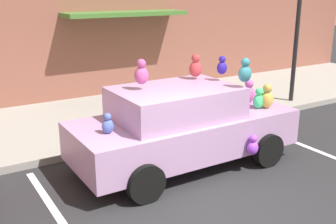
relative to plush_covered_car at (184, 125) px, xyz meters
The scene contains 7 objects.
ground_plane 1.98m from the plush_covered_car, 114.31° to the right, with size 60.00×60.00×0.00m, color #262628.
sidewalk 3.51m from the plush_covered_car, 102.53° to the left, with size 24.00×4.00×0.15m, color gray.
parking_stripe_front 2.95m from the plush_covered_car, 13.19° to the right, with size 0.12×3.60×0.01m, color silver.
parking_stripe_rear 2.80m from the plush_covered_car, 166.01° to the right, with size 0.12×3.60×0.01m, color silver.
plush_covered_car is the anchor object (origin of this frame).
teddy_bear_on_sidewalk 2.70m from the plush_covered_car, 46.54° to the left, with size 0.29×0.25×0.56m.
street_lamp_post 5.59m from the plush_covered_car, 20.48° to the left, with size 0.28×0.28×4.04m.
Camera 1 is at (-3.26, -4.33, 3.24)m, focal length 43.67 mm.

